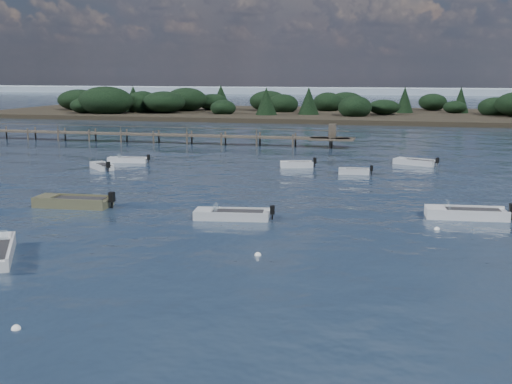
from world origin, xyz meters
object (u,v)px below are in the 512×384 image
(tender_far_grey_b, at_px, (354,172))
(dinghy_extra_b, at_px, (128,161))
(tender_far_white, at_px, (297,166))
(dinghy_mid_grey, at_px, (73,204))
(jetty, at_px, (124,134))
(dinghy_mid_white_b, at_px, (466,215))
(dinghy_extra_a, at_px, (415,163))
(dinghy_mid_white_a, at_px, (232,216))
(tender_far_grey, at_px, (102,167))

(tender_far_grey_b, distance_m, dinghy_extra_b, 21.72)
(tender_far_white, relative_size, tender_far_grey_b, 1.14)
(dinghy_extra_b, bearing_deg, tender_far_white, 2.41)
(tender_far_white, distance_m, dinghy_mid_grey, 23.10)
(dinghy_extra_b, distance_m, jetty, 18.80)
(dinghy_mid_grey, distance_m, dinghy_extra_b, 20.39)
(dinghy_mid_white_b, relative_size, dinghy_extra_a, 1.22)
(dinghy_mid_white_b, height_order, tender_far_grey_b, dinghy_mid_white_b)
(dinghy_mid_white_b, height_order, dinghy_extra_a, dinghy_mid_white_b)
(dinghy_mid_white_a, relative_size, tender_far_grey, 1.59)
(dinghy_extra_a, bearing_deg, jetty, 161.30)
(dinghy_extra_b, relative_size, dinghy_extra_a, 0.98)
(tender_far_white, xyz_separation_m, dinghy_extra_b, (-16.24, -0.68, -0.02))
(tender_far_grey, bearing_deg, dinghy_mid_grey, -69.32)
(tender_far_white, xyz_separation_m, dinghy_extra_a, (10.42, 4.34, -0.02))
(dinghy_mid_white_a, xyz_separation_m, tender_far_grey, (-16.57, 16.10, 0.01))
(tender_far_white, relative_size, dinghy_extra_a, 0.79)
(tender_far_white, height_order, jetty, jetty)
(tender_far_grey_b, bearing_deg, dinghy_extra_b, 174.83)
(dinghy_mid_white_a, xyz_separation_m, dinghy_extra_a, (10.51, 25.59, -0.00))
(tender_far_grey_b, bearing_deg, jetty, 147.85)
(dinghy_extra_b, xyz_separation_m, jetty, (-8.30, 16.85, 0.84))
(dinghy_mid_white_b, relative_size, dinghy_mid_white_a, 1.07)
(tender_far_grey, height_order, jetty, jetty)
(tender_far_white, height_order, tender_far_grey, tender_far_white)
(dinghy_mid_white_a, distance_m, tender_far_grey, 23.10)
(dinghy_mid_grey, xyz_separation_m, tender_far_grey_b, (16.31, 17.72, -0.04))
(dinghy_mid_white_a, bearing_deg, tender_far_white, 89.76)
(tender_far_grey, xyz_separation_m, jetty, (-7.88, 21.32, 0.83))
(tender_far_grey, distance_m, dinghy_extra_b, 4.49)
(dinghy_mid_grey, relative_size, tender_far_grey_b, 1.81)
(dinghy_extra_b, bearing_deg, dinghy_extra_a, 10.67)
(dinghy_mid_white_b, xyz_separation_m, dinghy_mid_white_a, (-13.42, -3.46, -0.02))
(dinghy_extra_a, distance_m, jetty, 36.91)
(dinghy_mid_white_b, height_order, dinghy_mid_white_a, dinghy_mid_white_b)
(tender_far_grey, distance_m, jetty, 22.74)
(tender_far_white, bearing_deg, dinghy_mid_white_b, -53.16)
(dinghy_mid_grey, height_order, dinghy_mid_white_b, dinghy_mid_grey)
(dinghy_extra_b, bearing_deg, dinghy_mid_white_a, -51.86)
(dinghy_mid_white_b, bearing_deg, tender_far_white, 126.84)
(tender_far_grey_b, bearing_deg, dinghy_mid_white_a, -106.41)
(dinghy_extra_a, bearing_deg, tender_far_white, -157.39)
(dinghy_mid_white_b, relative_size, tender_far_grey, 1.69)
(dinghy_mid_white_a, height_order, dinghy_extra_b, dinghy_mid_white_a)
(tender_far_white, bearing_deg, dinghy_mid_grey, -118.19)
(dinghy_extra_b, bearing_deg, dinghy_mid_white_b, -30.06)
(dinghy_mid_white_b, distance_m, tender_far_grey_b, 17.10)
(dinghy_mid_grey, xyz_separation_m, dinghy_extra_b, (-5.32, 19.68, -0.04))
(dinghy_mid_white_b, distance_m, dinghy_extra_a, 22.32)
(tender_far_white, bearing_deg, tender_far_grey_b, -26.09)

